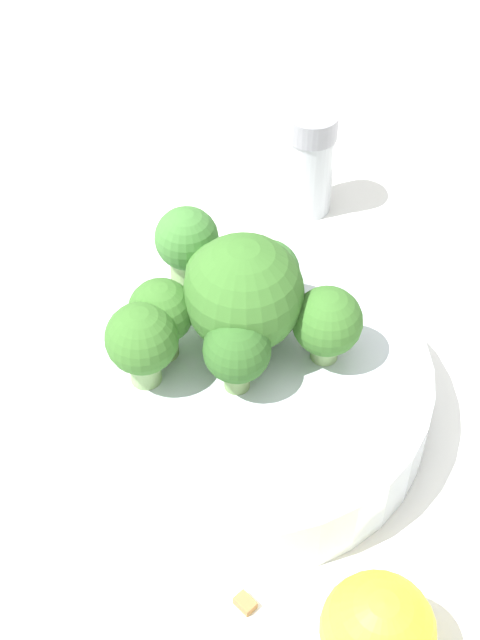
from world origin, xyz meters
The scene contains 13 objects.
ground_plane centered at (0.00, 0.00, 0.00)m, with size 3.00×3.00×0.00m, color white.
bowl centered at (0.00, 0.00, 0.02)m, with size 0.19×0.19×0.04m, color silver.
broccoli_floret_0 centered at (-0.01, -0.01, 0.07)m, with size 0.06×0.06×0.07m.
broccoli_floret_1 centered at (-0.03, -0.02, 0.06)m, with size 0.03×0.03×0.05m.
broccoli_floret_2 centered at (-0.01, -0.06, 0.07)m, with size 0.03×0.03×0.05m.
broccoli_floret_3 centered at (-0.04, 0.02, 0.06)m, with size 0.03×0.03×0.04m.
broccoli_floret_4 centered at (0.01, 0.01, 0.06)m, with size 0.03×0.03×0.04m.
broccoli_floret_5 centered at (0.04, -0.02, 0.06)m, with size 0.04×0.04×0.05m.
broccoli_floret_6 centered at (0.03, -0.03, 0.06)m, with size 0.03×0.03×0.05m.
broccoli_floret_7 centered at (-0.01, -0.04, 0.06)m, with size 0.03×0.03×0.04m.
pepper_shaker centered at (-0.13, -0.12, 0.04)m, with size 0.03×0.03×0.07m.
lemon_wedge centered at (0.02, 0.14, 0.02)m, with size 0.05×0.05×0.05m, color yellow.
almond_crumb_1 centered at (0.06, 0.09, 0.00)m, with size 0.01×0.01×0.01m, color olive.
Camera 1 is at (0.16, 0.25, 0.37)m, focal length 50.00 mm.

